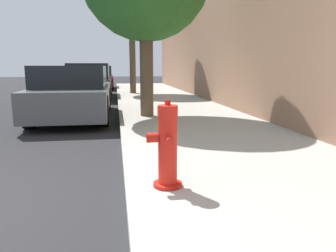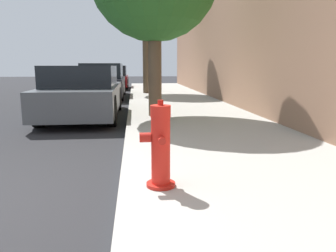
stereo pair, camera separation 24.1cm
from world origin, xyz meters
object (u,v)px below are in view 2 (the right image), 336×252
parked_car_far (112,78)px  parked_car_near (84,92)px  fire_hydrant (160,147)px  parked_car_mid (103,81)px

parked_car_far → parked_car_near: bearing=-89.9°
fire_hydrant → parked_car_near: parked_car_near is taller
fire_hydrant → parked_car_mid: 10.97m
parked_car_near → parked_car_far: parked_car_far is taller
parked_car_far → fire_hydrant: bearing=-84.6°
fire_hydrant → parked_car_near: bearing=105.7°
fire_hydrant → parked_car_mid: bearing=97.9°
fire_hydrant → parked_car_near: 5.65m
parked_car_near → parked_car_mid: size_ratio=0.95×
parked_car_near → parked_car_mid: bearing=89.9°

